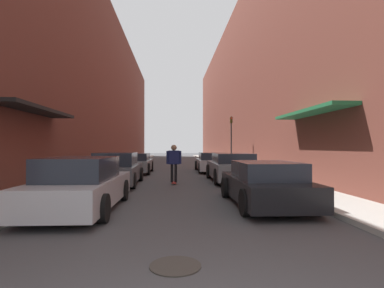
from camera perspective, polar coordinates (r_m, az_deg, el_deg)
ground at (r=22.72m, az=-3.22°, el=-4.64°), size 116.58×116.58×0.00m
curb_strip_left at (r=28.33m, az=-12.29°, el=-3.70°), size 1.80×52.99×0.12m
curb_strip_right at (r=28.38m, az=5.66°, el=-3.71°), size 1.80×52.99×0.12m
building_row_left at (r=29.33m, az=-17.95°, el=9.73°), size 4.90×52.99×13.69m
building_row_right at (r=29.45m, az=11.31°, el=10.05°), size 4.90×52.99×14.07m
parked_car_left_0 at (r=8.14m, az=-20.26°, el=-7.38°), size 1.86×4.35×1.35m
parked_car_left_1 at (r=13.16m, az=-14.08°, el=-4.72°), size 1.88×4.45×1.38m
parked_car_left_2 at (r=18.75m, az=-10.65°, el=-3.64°), size 1.93×4.34×1.23m
parked_car_right_0 at (r=8.56m, az=13.67°, el=-7.42°), size 1.89×4.24×1.21m
parked_car_right_1 at (r=14.16m, az=7.58°, el=-4.46°), size 2.02×4.66×1.32m
parked_car_right_2 at (r=19.70m, az=3.71°, el=-3.50°), size 1.92×4.74×1.24m
skateboarder at (r=13.07m, az=-3.48°, el=-3.03°), size 0.65×0.78×1.71m
manhole_cover at (r=4.36m, az=-3.19°, el=-22.15°), size 0.70×0.70×0.02m
traffic_light at (r=21.25m, az=7.48°, el=1.42°), size 0.16×0.22×3.62m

